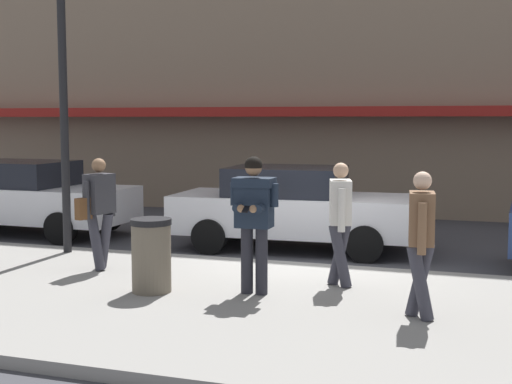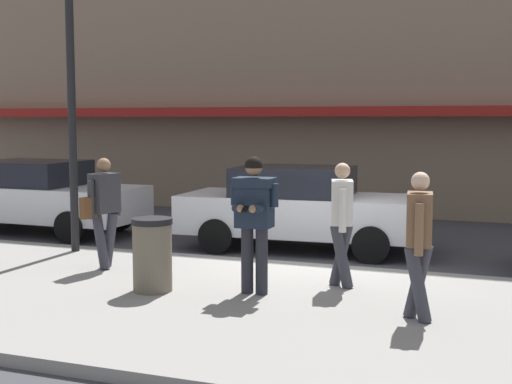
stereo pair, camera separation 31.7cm
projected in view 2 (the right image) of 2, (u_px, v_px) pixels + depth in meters
The scene contains 11 objects.
ground_plane at pixel (315, 269), 11.54m from camera, with size 80.00×80.00×0.00m, color #3D3D42.
sidewalk at pixel (330, 316), 8.53m from camera, with size 32.00×5.30×0.14m, color gray.
curb_paint_line at pixel (377, 273), 11.24m from camera, with size 28.00×0.12×0.01m, color silver.
parked_sedan_near at pixel (38, 196), 15.15m from camera, with size 4.52×1.96×1.54m.
parked_sedan_mid at pixel (301, 207), 13.18m from camera, with size 4.58×2.10×1.54m.
man_texting_on_phone at pixel (254, 210), 9.23m from camera, with size 0.65×0.59×1.81m.
pedestrian_in_light_coat at pixel (342, 217), 9.66m from camera, with size 0.40×0.58×1.70m.
pedestrian_with_bag at pixel (103, 206), 10.85m from camera, with size 0.41×0.70×1.70m.
pedestrian_dark_coat at pixel (419, 236), 8.04m from camera, with size 0.37×0.60×1.70m.
street_lamp_post at pixel (71, 76), 12.07m from camera, with size 0.36×0.36×4.88m.
trash_bin at pixel (152, 254), 9.45m from camera, with size 0.55×0.55×0.98m.
Camera 2 is at (3.12, -10.96, 2.43)m, focal length 50.00 mm.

